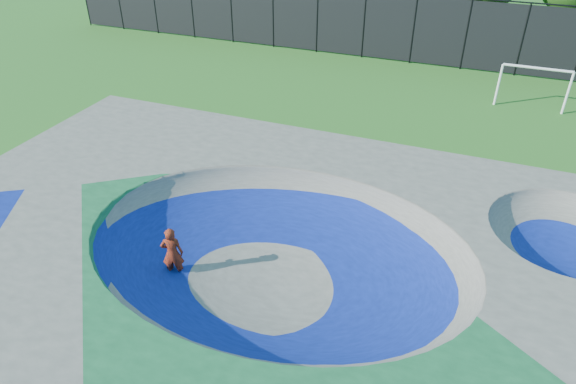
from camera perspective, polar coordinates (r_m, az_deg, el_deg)
name	(u,v)px	position (r m, az deg, el deg)	size (l,w,h in m)	color
ground	(278,282)	(15.08, -1.17, -9.92)	(120.00, 120.00, 0.00)	#23611B
skate_deck	(277,262)	(14.58, -1.20, -7.74)	(22.00, 14.00, 1.50)	gray
skater	(172,253)	(15.05, -12.72, -6.66)	(0.63, 0.41, 1.72)	red
skateboard	(176,275)	(15.58, -12.35, -9.04)	(0.78, 0.22, 0.05)	black
soccer_goal	(535,80)	(27.83, 25.74, 11.13)	(3.24, 0.12, 2.14)	white
fence	(414,28)	(32.56, 13.79, 17.27)	(48.09, 0.09, 4.04)	black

